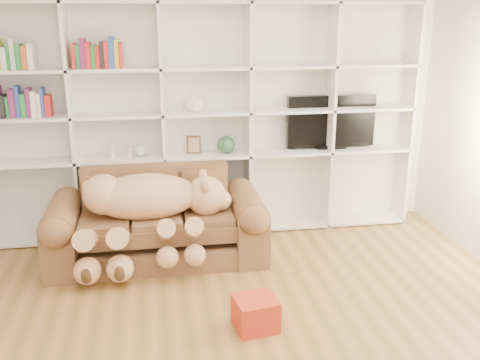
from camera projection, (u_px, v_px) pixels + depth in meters
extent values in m
plane|color=brown|center=(244.00, 359.00, 3.68)|extent=(5.00, 5.00, 0.00)
cube|color=silver|center=(204.00, 105.00, 5.62)|extent=(5.00, 0.02, 2.70)
cube|color=white|center=(204.00, 119.00, 5.64)|extent=(4.40, 0.03, 2.40)
cube|color=white|center=(73.00, 126.00, 5.28)|extent=(0.03, 0.35, 2.40)
cube|color=white|center=(163.00, 124.00, 5.42)|extent=(0.03, 0.35, 2.40)
cube|color=white|center=(248.00, 121.00, 5.55)|extent=(0.03, 0.35, 2.40)
cube|color=white|center=(329.00, 118.00, 5.69)|extent=(0.03, 0.35, 2.40)
cube|color=white|center=(407.00, 116.00, 5.83)|extent=(0.03, 0.35, 2.40)
cube|color=white|center=(208.00, 228.00, 5.84)|extent=(4.40, 0.35, 0.03)
cube|color=white|center=(207.00, 155.00, 5.59)|extent=(4.40, 0.35, 0.03)
cube|color=white|center=(206.00, 113.00, 5.46)|extent=(4.40, 0.35, 0.03)
cube|color=white|center=(205.00, 68.00, 5.32)|extent=(4.40, 0.35, 0.03)
cube|color=white|center=(204.00, 2.00, 5.14)|extent=(4.40, 0.35, 0.03)
cube|color=brown|center=(159.00, 249.00, 5.14)|extent=(1.92, 0.78, 0.20)
cube|color=brown|center=(157.00, 221.00, 5.03)|extent=(1.43, 0.64, 0.27)
cube|color=brown|center=(156.00, 189.00, 5.31)|extent=(1.43, 0.18, 0.50)
cube|color=brown|center=(65.00, 241.00, 4.96)|extent=(0.29, 0.87, 0.50)
cube|color=brown|center=(247.00, 229.00, 5.23)|extent=(0.29, 0.87, 0.50)
cylinder|color=brown|center=(62.00, 215.00, 4.88)|extent=(0.29, 0.82, 0.29)
cylinder|color=brown|center=(247.00, 205.00, 5.15)|extent=(0.29, 0.82, 0.29)
ellipsoid|color=tan|center=(145.00, 197.00, 4.91)|extent=(0.99, 0.48, 0.43)
sphere|color=tan|center=(103.00, 194.00, 4.84)|extent=(0.37, 0.37, 0.37)
sphere|color=tan|center=(206.00, 196.00, 5.01)|extent=(0.37, 0.37, 0.37)
sphere|color=beige|center=(222.00, 200.00, 5.04)|extent=(0.19, 0.19, 0.19)
sphere|color=#3E2816|center=(229.00, 201.00, 5.06)|extent=(0.06, 0.06, 0.06)
ellipsoid|color=tan|center=(205.00, 185.00, 4.83)|extent=(0.09, 0.15, 0.15)
ellipsoid|color=tan|center=(203.00, 176.00, 5.08)|extent=(0.09, 0.15, 0.15)
sphere|color=tan|center=(89.00, 187.00, 4.80)|extent=(0.13, 0.13, 0.13)
cylinder|color=tan|center=(166.00, 231.00, 4.72)|extent=(0.16, 0.45, 0.33)
cylinder|color=tan|center=(193.00, 230.00, 4.76)|extent=(0.16, 0.45, 0.33)
cylinder|color=tan|center=(87.00, 240.00, 4.63)|extent=(0.19, 0.53, 0.38)
cylinder|color=tan|center=(119.00, 238.00, 4.67)|extent=(0.19, 0.53, 0.38)
sphere|color=tan|center=(168.00, 258.00, 4.64)|extent=(0.20, 0.20, 0.20)
sphere|color=tan|center=(195.00, 256.00, 4.68)|extent=(0.20, 0.20, 0.20)
sphere|color=tan|center=(88.00, 270.00, 4.56)|extent=(0.24, 0.24, 0.24)
sphere|color=tan|center=(120.00, 268.00, 4.60)|extent=(0.24, 0.24, 0.24)
cube|color=#560E10|center=(106.00, 197.00, 5.08)|extent=(0.40, 0.31, 0.36)
cube|color=#B53018|center=(255.00, 313.00, 4.00)|extent=(0.35, 0.33, 0.24)
cube|color=black|center=(331.00, 121.00, 5.76)|extent=(0.97, 0.08, 0.55)
cube|color=black|center=(330.00, 146.00, 5.84)|extent=(0.32, 0.18, 0.04)
cube|color=#52331C|center=(194.00, 145.00, 5.53)|extent=(0.15, 0.06, 0.19)
sphere|color=#2B5432|center=(226.00, 144.00, 5.59)|extent=(0.19, 0.19, 0.19)
cylinder|color=beige|center=(112.00, 151.00, 5.41)|extent=(0.09, 0.09, 0.14)
cylinder|color=beige|center=(129.00, 152.00, 5.45)|extent=(0.07, 0.07, 0.10)
sphere|color=silver|center=(141.00, 151.00, 5.46)|extent=(0.11, 0.11, 0.11)
imported|color=silver|center=(194.00, 102.00, 5.40)|extent=(0.20, 0.20, 0.19)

